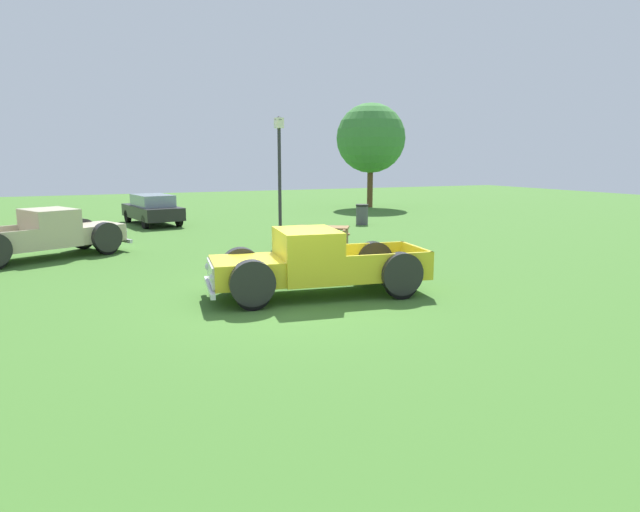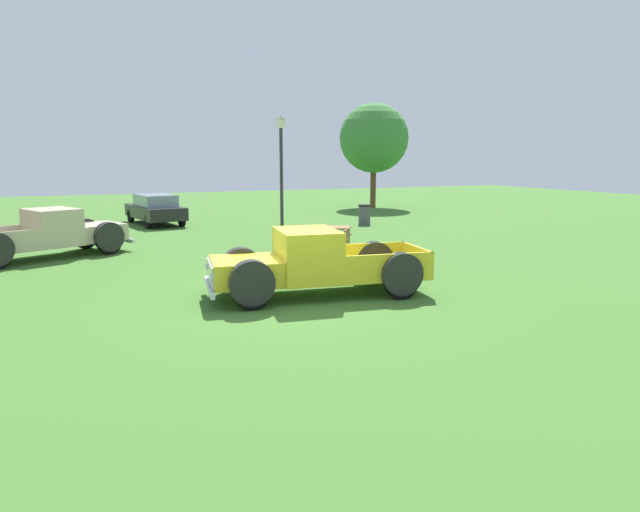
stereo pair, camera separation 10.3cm
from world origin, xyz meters
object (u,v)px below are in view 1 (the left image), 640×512
pickup_truck_foreground (305,265)px  pickup_truck_behind_left (53,234)px  picnic_table (322,235)px  trash_can (362,214)px  oak_tree_east (371,138)px  sedan_distant_a (152,209)px  lamp_post_far (280,178)px

pickup_truck_foreground → pickup_truck_behind_left: (-5.35, 7.78, 0.01)m
picnic_table → trash_can: size_ratio=2.43×
oak_tree_east → trash_can: bearing=-121.3°
pickup_truck_behind_left → sedan_distant_a: pickup_truck_behind_left is taller
pickup_truck_foreground → lamp_post_far: bearing=74.2°
pickup_truck_behind_left → picnic_table: 8.60m
sedan_distant_a → lamp_post_far: size_ratio=0.98×
sedan_distant_a → picnic_table: (4.38, -9.70, -0.25)m
picnic_table → trash_can: (4.63, 5.72, -0.01)m
pickup_truck_behind_left → sedan_distant_a: bearing=62.6°
pickup_truck_behind_left → oak_tree_east: size_ratio=0.81×
sedan_distant_a → picnic_table: bearing=-65.7°
sedan_distant_a → oak_tree_east: 14.88m
sedan_distant_a → trash_can: 9.85m
lamp_post_far → oak_tree_east: oak_tree_east is taller
sedan_distant_a → oak_tree_east: bearing=16.1°
pickup_truck_foreground → sedan_distant_a: bearing=95.1°
picnic_table → oak_tree_east: size_ratio=0.36×
lamp_post_far → picnic_table: 2.77m
trash_can → sedan_distant_a: bearing=156.1°
pickup_truck_behind_left → trash_can: (12.97, 3.66, -0.25)m
picnic_table → oak_tree_east: oak_tree_east is taller
pickup_truck_behind_left → sedan_distant_a: 8.61m
oak_tree_east → pickup_truck_behind_left: bearing=-146.8°
pickup_truck_foreground → trash_can: size_ratio=5.41×
pickup_truck_foreground → lamp_post_far: 8.03m
trash_can → pickup_truck_behind_left: bearing=-164.3°
lamp_post_far → oak_tree_east: 15.88m
sedan_distant_a → trash_can: size_ratio=4.69×
picnic_table → oak_tree_east: (9.50, 13.72, 3.82)m
pickup_truck_foreground → pickup_truck_behind_left: size_ratio=0.98×
lamp_post_far → picnic_table: size_ratio=1.97×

